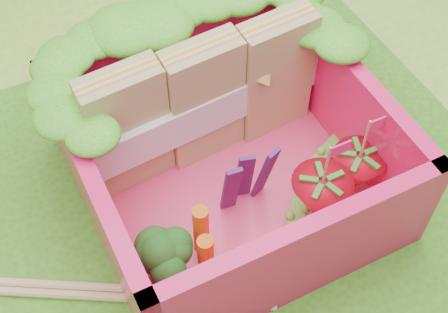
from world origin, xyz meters
name	(u,v)px	position (x,y,z in m)	size (l,w,h in m)	color
ground	(238,222)	(0.00, 0.00, 0.00)	(14.00, 14.00, 0.00)	#84C537
placemat	(238,220)	(0.00, 0.00, 0.01)	(2.60, 2.60, 0.03)	#458E20
bento_floor	(228,184)	(0.04, 0.18, 0.06)	(1.30, 1.30, 0.05)	#F43E74
bento_box	(228,152)	(0.04, 0.18, 0.31)	(1.30, 1.30, 0.55)	#FF1561
lettuce_ruffle	(181,32)	(0.04, 0.65, 0.64)	(1.43, 0.77, 0.11)	#30961B
sandwich_stack	(205,101)	(0.04, 0.43, 0.40)	(1.17, 0.26, 0.64)	tan
broccoli	(164,257)	(-0.42, -0.15, 0.26)	(0.34, 0.34, 0.25)	#689F4D
carrot_sticks	(203,242)	(-0.24, -0.14, 0.22)	(0.10, 0.19, 0.29)	orange
purple_wedges	(247,179)	(0.06, 0.03, 0.27)	(0.25, 0.07, 0.38)	#491957
strawberry_left	(319,199)	(0.31, -0.17, 0.22)	(0.27, 0.27, 0.51)	red
strawberry_right	(356,172)	(0.54, -0.12, 0.21)	(0.24, 0.24, 0.48)	red
snap_peas	(313,183)	(0.38, -0.03, 0.11)	(0.61, 0.49, 0.05)	#6EB93A
chopsticks	(44,289)	(-0.90, 0.05, 0.05)	(1.82, 1.06, 0.04)	#E8C47F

